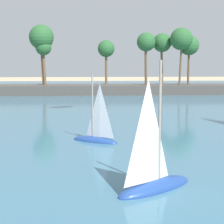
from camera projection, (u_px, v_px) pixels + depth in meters
sea at (96, 100)px, 59.89m from camera, size 220.00×98.97×0.06m
palm_headland at (82, 72)px, 68.50m from camera, size 92.24×6.79×13.10m
sailboat_near_shore at (96, 135)px, 29.95m from camera, size 4.09×3.10×5.86m
sailboat_far_left at (154, 177)px, 19.03m from camera, size 4.82×4.04×7.08m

